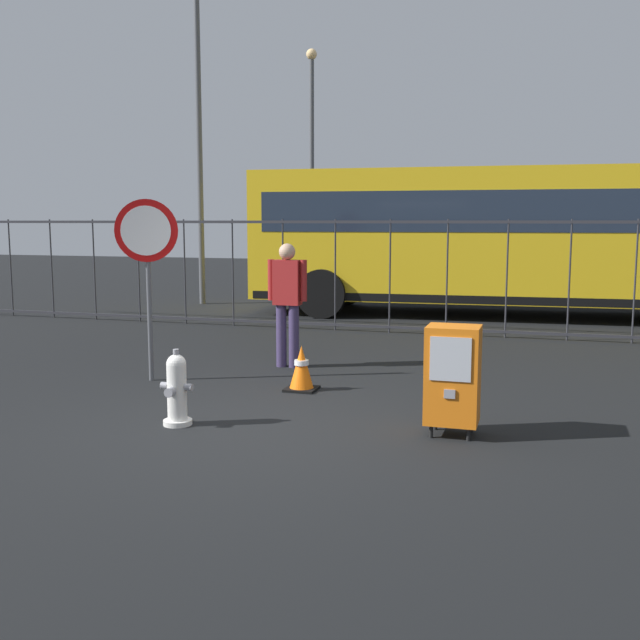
{
  "coord_description": "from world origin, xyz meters",
  "views": [
    {
      "loc": [
        2.62,
        -6.4,
        1.96
      ],
      "look_at": [
        0.3,
        1.2,
        0.9
      ],
      "focal_mm": 41.53,
      "sensor_mm": 36.0,
      "label": 1
    }
  ],
  "objects_px": {
    "street_light_near_right": "(198,98)",
    "newspaper_box_primary": "(453,375)",
    "traffic_cone": "(302,368)",
    "bus_near": "(509,234)",
    "fire_hydrant": "(177,389)",
    "stop_sign": "(147,251)",
    "bus_far": "(587,231)",
    "pedestrian": "(287,298)",
    "street_light_near_left": "(312,151)"
  },
  "relations": [
    {
      "from": "street_light_near_right",
      "to": "newspaper_box_primary",
      "type": "bearing_deg",
      "value": -52.84
    },
    {
      "from": "traffic_cone",
      "to": "bus_near",
      "type": "bearing_deg",
      "value": 76.01
    },
    {
      "from": "newspaper_box_primary",
      "to": "fire_hydrant",
      "type": "bearing_deg",
      "value": -170.7
    },
    {
      "from": "traffic_cone",
      "to": "newspaper_box_primary",
      "type": "bearing_deg",
      "value": -35.04
    },
    {
      "from": "stop_sign",
      "to": "bus_far",
      "type": "relative_size",
      "value": 0.21
    },
    {
      "from": "pedestrian",
      "to": "bus_near",
      "type": "relative_size",
      "value": 0.16
    },
    {
      "from": "newspaper_box_primary",
      "to": "stop_sign",
      "type": "height_order",
      "value": "stop_sign"
    },
    {
      "from": "traffic_cone",
      "to": "street_light_near_right",
      "type": "distance_m",
      "value": 10.54
    },
    {
      "from": "traffic_cone",
      "to": "street_light_near_right",
      "type": "relative_size",
      "value": 0.06
    },
    {
      "from": "stop_sign",
      "to": "bus_far",
      "type": "distance_m",
      "value": 13.29
    },
    {
      "from": "traffic_cone",
      "to": "street_light_near_left",
      "type": "distance_m",
      "value": 14.37
    },
    {
      "from": "fire_hydrant",
      "to": "traffic_cone",
      "type": "xyz_separation_m",
      "value": [
        0.68,
        1.76,
        -0.09
      ]
    },
    {
      "from": "bus_near",
      "to": "street_light_near_left",
      "type": "bearing_deg",
      "value": 133.95
    },
    {
      "from": "fire_hydrant",
      "to": "newspaper_box_primary",
      "type": "xyz_separation_m",
      "value": [
        2.59,
        0.42,
        0.22
      ]
    },
    {
      "from": "fire_hydrant",
      "to": "bus_near",
      "type": "bearing_deg",
      "value": 74.62
    },
    {
      "from": "stop_sign",
      "to": "street_light_near_right",
      "type": "height_order",
      "value": "street_light_near_right"
    },
    {
      "from": "traffic_cone",
      "to": "bus_near",
      "type": "height_order",
      "value": "bus_near"
    },
    {
      "from": "street_light_near_left",
      "to": "fire_hydrant",
      "type": "bearing_deg",
      "value": -77.25
    },
    {
      "from": "newspaper_box_primary",
      "to": "street_light_near_right",
      "type": "bearing_deg",
      "value": 127.16
    },
    {
      "from": "street_light_near_left",
      "to": "street_light_near_right",
      "type": "xyz_separation_m",
      "value": [
        -1.08,
        -5.25,
        0.75
      ]
    },
    {
      "from": "newspaper_box_primary",
      "to": "street_light_near_left",
      "type": "relative_size",
      "value": 0.15
    },
    {
      "from": "newspaper_box_primary",
      "to": "traffic_cone",
      "type": "height_order",
      "value": "newspaper_box_primary"
    },
    {
      "from": "newspaper_box_primary",
      "to": "bus_near",
      "type": "distance_m",
      "value": 9.16
    },
    {
      "from": "newspaper_box_primary",
      "to": "bus_near",
      "type": "xyz_separation_m",
      "value": [
        0.02,
        9.08,
        1.14
      ]
    },
    {
      "from": "fire_hydrant",
      "to": "traffic_cone",
      "type": "relative_size",
      "value": 1.41
    },
    {
      "from": "pedestrian",
      "to": "traffic_cone",
      "type": "distance_m",
      "value": 1.57
    },
    {
      "from": "stop_sign",
      "to": "bus_near",
      "type": "distance_m",
      "value": 8.71
    },
    {
      "from": "stop_sign",
      "to": "pedestrian",
      "type": "relative_size",
      "value": 1.34
    },
    {
      "from": "fire_hydrant",
      "to": "newspaper_box_primary",
      "type": "distance_m",
      "value": 2.63
    },
    {
      "from": "stop_sign",
      "to": "street_light_near_left",
      "type": "xyz_separation_m",
      "value": [
        -2.12,
        13.29,
        2.43
      ]
    },
    {
      "from": "newspaper_box_primary",
      "to": "traffic_cone",
      "type": "relative_size",
      "value": 1.92
    },
    {
      "from": "fire_hydrant",
      "to": "bus_near",
      "type": "distance_m",
      "value": 9.95
    },
    {
      "from": "street_light_near_left",
      "to": "street_light_near_right",
      "type": "relative_size",
      "value": 0.83
    },
    {
      "from": "fire_hydrant",
      "to": "traffic_cone",
      "type": "bearing_deg",
      "value": 68.74
    },
    {
      "from": "stop_sign",
      "to": "bus_far",
      "type": "bearing_deg",
      "value": 65.09
    },
    {
      "from": "bus_near",
      "to": "street_light_near_right",
      "type": "bearing_deg",
      "value": 174.42
    },
    {
      "from": "street_light_near_right",
      "to": "street_light_near_left",
      "type": "bearing_deg",
      "value": 78.35
    },
    {
      "from": "bus_far",
      "to": "bus_near",
      "type": "bearing_deg",
      "value": -108.94
    },
    {
      "from": "fire_hydrant",
      "to": "street_light_near_left",
      "type": "distance_m",
      "value": 15.82
    },
    {
      "from": "bus_near",
      "to": "street_light_near_left",
      "type": "relative_size",
      "value": 1.53
    },
    {
      "from": "newspaper_box_primary",
      "to": "bus_far",
      "type": "height_order",
      "value": "bus_far"
    },
    {
      "from": "stop_sign",
      "to": "street_light_near_right",
      "type": "bearing_deg",
      "value": 111.76
    },
    {
      "from": "bus_near",
      "to": "traffic_cone",
      "type": "bearing_deg",
      "value": -107.58
    },
    {
      "from": "newspaper_box_primary",
      "to": "street_light_near_right",
      "type": "height_order",
      "value": "street_light_near_right"
    },
    {
      "from": "stop_sign",
      "to": "bus_near",
      "type": "bearing_deg",
      "value": 63.48
    },
    {
      "from": "traffic_cone",
      "to": "stop_sign",
      "type": "bearing_deg",
      "value": -178.78
    },
    {
      "from": "newspaper_box_primary",
      "to": "stop_sign",
      "type": "distance_m",
      "value": 4.2
    },
    {
      "from": "pedestrian",
      "to": "street_light_near_right",
      "type": "relative_size",
      "value": 0.2
    },
    {
      "from": "bus_far",
      "to": "newspaper_box_primary",
      "type": "bearing_deg",
      "value": -94.49
    },
    {
      "from": "newspaper_box_primary",
      "to": "stop_sign",
      "type": "relative_size",
      "value": 0.46
    }
  ]
}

